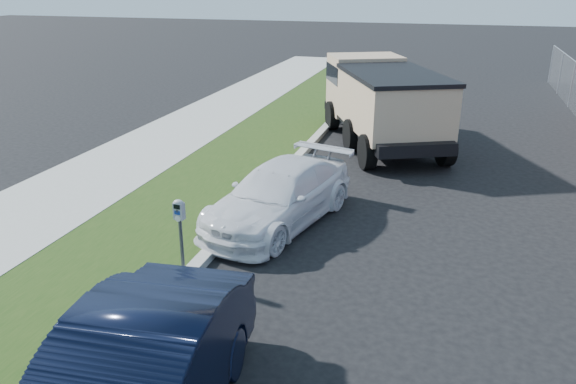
# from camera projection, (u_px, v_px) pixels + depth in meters

# --- Properties ---
(ground) EXTENTS (120.00, 120.00, 0.00)m
(ground) POSITION_uv_depth(u_px,v_px,m) (348.00, 272.00, 9.95)
(ground) COLOR black
(ground) RESTS_ON ground
(streetside) EXTENTS (6.12, 50.00, 0.15)m
(streetside) POSITION_uv_depth(u_px,v_px,m) (130.00, 197.00, 13.19)
(streetside) COLOR gray
(streetside) RESTS_ON ground
(parking_meter) EXTENTS (0.19, 0.14, 1.33)m
(parking_meter) POSITION_uv_depth(u_px,v_px,m) (180.00, 220.00, 9.36)
(parking_meter) COLOR #3F4247
(parking_meter) RESTS_ON ground
(white_wagon) EXTENTS (2.75, 4.57, 1.24)m
(white_wagon) POSITION_uv_depth(u_px,v_px,m) (280.00, 194.00, 11.80)
(white_wagon) COLOR white
(white_wagon) RESTS_ON ground
(dump_truck) EXTENTS (4.70, 6.67, 2.47)m
(dump_truck) POSITION_uv_depth(u_px,v_px,m) (381.00, 99.00, 17.33)
(dump_truck) COLOR black
(dump_truck) RESTS_ON ground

